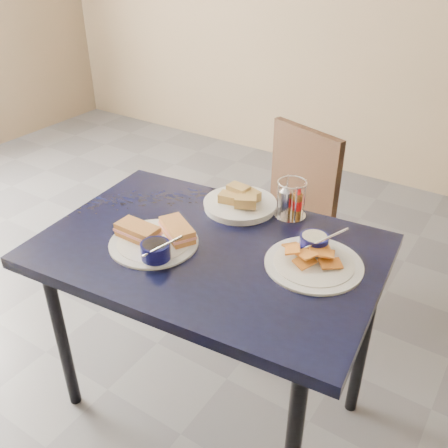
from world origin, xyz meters
The scene contains 7 objects.
ground centered at (0.00, 0.00, 0.00)m, with size 6.00×6.00×0.00m, color #55555B.
dining_table centered at (0.02, 0.18, 0.67)m, with size 1.13×0.81×0.75m.
chair_far centered at (-0.12, 1.00, 0.48)m, with size 0.49×0.49×0.84m.
sandwich_plate centered at (-0.12, 0.09, 0.77)m, with size 0.31×0.28×0.12m.
plantain_plate centered at (0.33, 0.28, 0.77)m, with size 0.29×0.29×0.12m.
bread_basket centered at (-0.03, 0.44, 0.77)m, with size 0.26×0.26×0.07m.
condiment_caddy centered at (0.14, 0.49, 0.81)m, with size 0.11×0.11×0.14m.
Camera 1 is at (0.78, -0.89, 1.63)m, focal length 40.00 mm.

